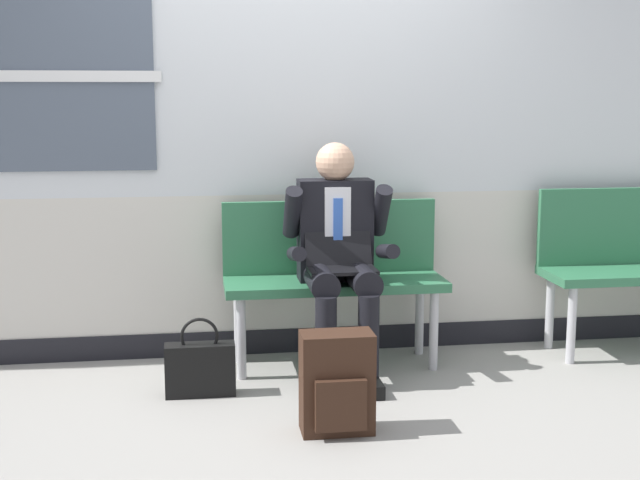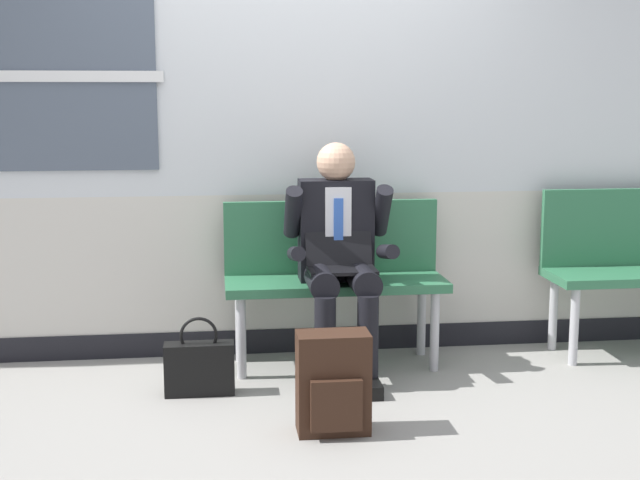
{
  "view_description": "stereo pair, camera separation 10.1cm",
  "coord_description": "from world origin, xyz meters",
  "px_view_note": "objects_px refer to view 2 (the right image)",
  "views": [
    {
      "loc": [
        -0.53,
        -4.32,
        1.51
      ],
      "look_at": [
        0.11,
        0.05,
        0.75
      ],
      "focal_mm": 48.38,
      "sensor_mm": 36.0,
      "label": 1
    },
    {
      "loc": [
        -0.43,
        -4.34,
        1.51
      ],
      "look_at": [
        0.11,
        0.05,
        0.75
      ],
      "focal_mm": 48.38,
      "sensor_mm": 36.0,
      "label": 2
    }
  ],
  "objects_px": {
    "bench_empty": "(637,259)",
    "person_seated": "(339,253)",
    "backpack": "(333,384)",
    "bench_with_person": "(334,268)",
    "handbag": "(199,367)"
  },
  "relations": [
    {
      "from": "bench_empty",
      "to": "backpack",
      "type": "height_order",
      "value": "bench_empty"
    },
    {
      "from": "bench_with_person",
      "to": "person_seated",
      "type": "height_order",
      "value": "person_seated"
    },
    {
      "from": "bench_empty",
      "to": "backpack",
      "type": "distance_m",
      "value": 2.2
    },
    {
      "from": "bench_with_person",
      "to": "handbag",
      "type": "bearing_deg",
      "value": -149.36
    },
    {
      "from": "backpack",
      "to": "person_seated",
      "type": "bearing_deg",
      "value": 80.02
    },
    {
      "from": "bench_empty",
      "to": "handbag",
      "type": "relative_size",
      "value": 2.69
    },
    {
      "from": "bench_empty",
      "to": "person_seated",
      "type": "bearing_deg",
      "value": -173.52
    },
    {
      "from": "person_seated",
      "to": "backpack",
      "type": "height_order",
      "value": "person_seated"
    },
    {
      "from": "person_seated",
      "to": "handbag",
      "type": "relative_size",
      "value": 3.1
    },
    {
      "from": "backpack",
      "to": "bench_empty",
      "type": "bearing_deg",
      "value": 27.88
    },
    {
      "from": "bench_empty",
      "to": "handbag",
      "type": "xyz_separation_m",
      "value": [
        -2.53,
        -0.45,
        -0.41
      ]
    },
    {
      "from": "bench_empty",
      "to": "person_seated",
      "type": "distance_m",
      "value": 1.8
    },
    {
      "from": "person_seated",
      "to": "bench_empty",
      "type": "bearing_deg",
      "value": 6.48
    },
    {
      "from": "bench_with_person",
      "to": "handbag",
      "type": "relative_size",
      "value": 3.02
    },
    {
      "from": "bench_with_person",
      "to": "bench_empty",
      "type": "height_order",
      "value": "bench_empty"
    }
  ]
}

